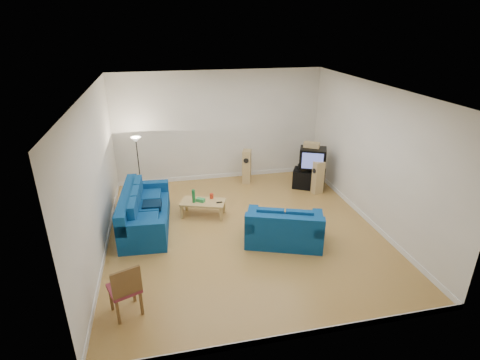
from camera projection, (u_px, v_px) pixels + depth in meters
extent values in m
cube|color=olive|center=(244.00, 231.00, 8.56)|extent=(6.00, 6.50, 0.01)
cube|color=white|center=(244.00, 89.00, 7.31)|extent=(6.00, 6.50, 0.01)
cube|color=white|center=(219.00, 127.00, 10.86)|extent=(6.00, 0.01, 3.20)
cube|color=white|center=(298.00, 250.00, 5.02)|extent=(6.00, 0.01, 3.20)
cube|color=white|center=(95.00, 177.00, 7.35)|extent=(0.01, 6.50, 3.20)
cube|color=white|center=(372.00, 156.00, 8.52)|extent=(0.01, 6.50, 3.20)
cube|color=white|center=(220.00, 176.00, 11.45)|extent=(6.00, 0.02, 0.12)
cube|color=white|center=(291.00, 336.00, 5.63)|extent=(6.00, 0.02, 0.12)
cube|color=white|center=(107.00, 244.00, 7.96)|extent=(0.02, 6.50, 0.12)
cube|color=white|center=(363.00, 215.00, 9.12)|extent=(0.02, 6.50, 0.12)
cube|color=navy|center=(146.00, 218.00, 8.65)|extent=(1.15, 2.37, 0.44)
cube|color=navy|center=(127.00, 202.00, 8.42)|extent=(0.38, 2.32, 0.45)
cube|color=navy|center=(148.00, 187.00, 9.46)|extent=(1.01, 0.30, 0.25)
cube|color=navy|center=(141.00, 228.00, 7.57)|extent=(1.01, 0.30, 0.25)
cube|color=black|center=(152.00, 205.00, 8.54)|extent=(0.45, 0.45, 0.13)
cube|color=navy|center=(284.00, 234.00, 8.07)|extent=(1.83, 1.40, 0.40)
cube|color=navy|center=(284.00, 225.00, 7.60)|extent=(1.59, 0.75, 0.41)
cube|color=navy|center=(252.00, 219.00, 8.03)|extent=(0.50, 0.92, 0.23)
cube|color=navy|center=(318.00, 223.00, 7.86)|extent=(0.50, 0.92, 0.23)
cube|color=black|center=(285.00, 218.00, 8.09)|extent=(0.49, 0.49, 0.11)
cube|color=tan|center=(203.00, 202.00, 9.10)|extent=(1.18, 0.85, 0.05)
cube|color=tan|center=(182.00, 212.00, 9.04)|extent=(0.08, 0.08, 0.34)
cube|color=tan|center=(187.00, 204.00, 9.43)|extent=(0.08, 0.08, 0.34)
cube|color=tan|center=(221.00, 215.00, 8.93)|extent=(0.08, 0.08, 0.34)
cube|color=tan|center=(224.00, 206.00, 9.32)|extent=(0.08, 0.08, 0.34)
cylinder|color=#197233|center=(194.00, 196.00, 8.98)|extent=(0.08, 0.08, 0.33)
cube|color=green|center=(201.00, 200.00, 9.07)|extent=(0.23, 0.21, 0.08)
cylinder|color=red|center=(212.00, 196.00, 9.23)|extent=(0.11, 0.11, 0.13)
cube|color=black|center=(219.00, 202.00, 9.03)|extent=(0.14, 0.05, 0.02)
cube|color=black|center=(309.00, 179.00, 10.69)|extent=(1.01, 0.84, 0.54)
cube|color=black|center=(308.00, 168.00, 10.60)|extent=(0.53, 0.46, 0.11)
cube|color=black|center=(313.00, 158.00, 10.39)|extent=(0.86, 0.77, 0.55)
cube|color=#4852A0|center=(312.00, 161.00, 10.14)|extent=(0.53, 0.25, 0.44)
cube|color=tan|center=(312.00, 145.00, 10.32)|extent=(0.45, 0.39, 0.15)
cube|color=tan|center=(247.00, 167.00, 10.93)|extent=(0.32, 0.36, 1.01)
cylinder|color=black|center=(246.00, 161.00, 10.70)|extent=(0.15, 0.07, 0.15)
cube|color=tan|center=(318.00, 177.00, 10.28)|extent=(0.31, 0.27, 0.93)
cylinder|color=black|center=(314.00, 171.00, 10.14)|extent=(0.05, 0.14, 0.14)
cylinder|color=black|center=(142.00, 193.00, 10.42)|extent=(0.21, 0.21, 0.03)
cylinder|color=black|center=(139.00, 167.00, 10.11)|extent=(0.03, 0.03, 1.52)
cone|color=white|center=(136.00, 139.00, 9.81)|extent=(0.28, 0.28, 0.12)
cube|color=brown|center=(118.00, 312.00, 5.85)|extent=(0.05, 0.05, 0.46)
cube|color=brown|center=(111.00, 299.00, 6.14)|extent=(0.05, 0.05, 0.46)
cube|color=brown|center=(141.00, 303.00, 6.04)|extent=(0.05, 0.05, 0.46)
cube|color=brown|center=(133.00, 290.00, 6.33)|extent=(0.05, 0.05, 0.46)
cube|color=maroon|center=(124.00, 288.00, 5.99)|extent=(0.60, 0.60, 0.06)
cube|color=brown|center=(126.00, 283.00, 5.73)|extent=(0.45, 0.21, 0.46)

